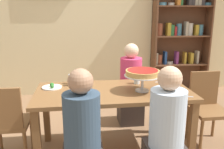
# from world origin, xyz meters

# --- Properties ---
(rear_partition) EXTENTS (8.00, 0.12, 2.80)m
(rear_partition) POSITION_xyz_m (0.00, 2.20, 1.40)
(rear_partition) COLOR beige
(rear_partition) RESTS_ON ground_plane
(dining_table) EXTENTS (1.67, 0.81, 0.74)m
(dining_table) POSITION_xyz_m (0.00, 0.00, 0.65)
(dining_table) COLOR brown
(dining_table) RESTS_ON ground_plane
(bookshelf) EXTENTS (1.10, 0.30, 2.21)m
(bookshelf) POSITION_xyz_m (1.59, 2.02, 1.15)
(bookshelf) COLOR brown
(bookshelf) RESTS_ON ground_plane
(diner_far_right) EXTENTS (0.34, 0.34, 1.15)m
(diner_far_right) POSITION_xyz_m (0.35, 0.73, 0.49)
(diner_far_right) COLOR #382D28
(diner_far_right) RESTS_ON ground_plane
(diner_near_left) EXTENTS (0.34, 0.34, 1.15)m
(diner_near_left) POSITION_xyz_m (-0.35, -0.68, 0.49)
(diner_near_left) COLOR #382D28
(diner_near_left) RESTS_ON ground_plane
(diner_near_right) EXTENTS (0.34, 0.34, 1.15)m
(diner_near_right) POSITION_xyz_m (0.36, -0.69, 0.49)
(diner_near_right) COLOR #382D28
(diner_near_right) RESTS_ON ground_plane
(chair_head_west) EXTENTS (0.40, 0.40, 0.87)m
(chair_head_west) POSITION_xyz_m (-1.10, -0.09, 0.49)
(chair_head_west) COLOR brown
(chair_head_west) RESTS_ON ground_plane
(chair_head_east) EXTENTS (0.40, 0.40, 0.87)m
(chair_head_east) POSITION_xyz_m (1.15, 0.06, 0.49)
(chair_head_east) COLOR brown
(chair_head_east) RESTS_ON ground_plane
(deep_dish_pizza_stand) EXTENTS (0.39, 0.39, 0.23)m
(deep_dish_pizza_stand) POSITION_xyz_m (0.30, -0.07, 0.93)
(deep_dish_pizza_stand) COLOR silver
(deep_dish_pizza_stand) RESTS_ON dining_table
(salad_plate_near_diner) EXTENTS (0.21, 0.21, 0.07)m
(salad_plate_near_diner) POSITION_xyz_m (-0.28, -0.30, 0.76)
(salad_plate_near_diner) COLOR white
(salad_plate_near_diner) RESTS_ON dining_table
(salad_plate_far_diner) EXTENTS (0.22, 0.22, 0.06)m
(salad_plate_far_diner) POSITION_xyz_m (-0.67, 0.17, 0.75)
(salad_plate_far_diner) COLOR white
(salad_plate_far_diner) RESTS_ON dining_table
(beer_glass_amber_tall) EXTENTS (0.07, 0.07, 0.13)m
(beer_glass_amber_tall) POSITION_xyz_m (-0.42, 0.23, 0.81)
(beer_glass_amber_tall) COLOR gold
(beer_glass_amber_tall) RESTS_ON dining_table
(water_glass_clear_near) EXTENTS (0.06, 0.06, 0.10)m
(water_glass_clear_near) POSITION_xyz_m (-0.30, 0.23, 0.79)
(water_glass_clear_near) COLOR white
(water_glass_clear_near) RESTS_ON dining_table
(water_glass_clear_far) EXTENTS (0.06, 0.06, 0.12)m
(water_glass_clear_far) POSITION_xyz_m (-0.46, 0.31, 0.80)
(water_glass_clear_far) COLOR white
(water_glass_clear_far) RESTS_ON dining_table
(water_glass_clear_spare) EXTENTS (0.07, 0.07, 0.12)m
(water_glass_clear_spare) POSITION_xyz_m (0.31, 0.21, 0.80)
(water_glass_clear_spare) COLOR white
(water_glass_clear_spare) RESTS_ON dining_table
(cutlery_fork_near) EXTENTS (0.17, 0.08, 0.00)m
(cutlery_fork_near) POSITION_xyz_m (0.68, -0.30, 0.74)
(cutlery_fork_near) COLOR silver
(cutlery_fork_near) RESTS_ON dining_table
(cutlery_knife_near) EXTENTS (0.18, 0.05, 0.00)m
(cutlery_knife_near) POSITION_xyz_m (0.63, 0.25, 0.74)
(cutlery_knife_near) COLOR silver
(cutlery_knife_near) RESTS_ON dining_table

